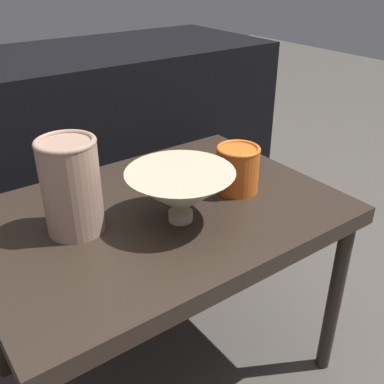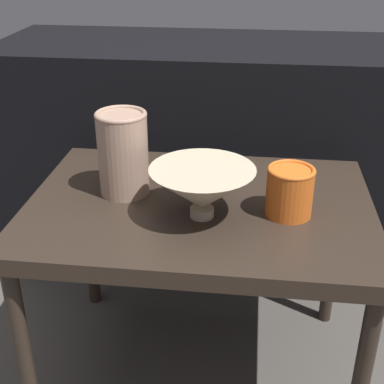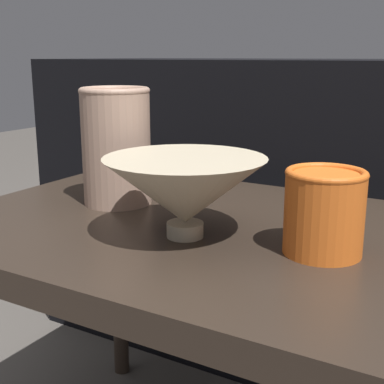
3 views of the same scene
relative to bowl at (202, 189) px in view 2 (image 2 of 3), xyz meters
The scene contains 6 objects.
ground_plane 0.58m from the bowl, 100.42° to the left, with size 8.00×8.00×0.00m, color #4C4742.
table 0.14m from the bowl, 100.42° to the left, with size 0.79×0.56×0.51m.
couch_backdrop 0.69m from the bowl, 91.06° to the left, with size 1.40×0.50×0.75m.
bowl is the anchor object (origin of this frame).
vase_textured_left 0.22m from the bowl, 153.65° to the left, with size 0.12×0.12×0.20m.
vase_colorful_right 0.19m from the bowl, 10.29° to the left, with size 0.10×0.10×0.11m.
Camera 2 is at (0.11, -1.07, 1.08)m, focal length 50.00 mm.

